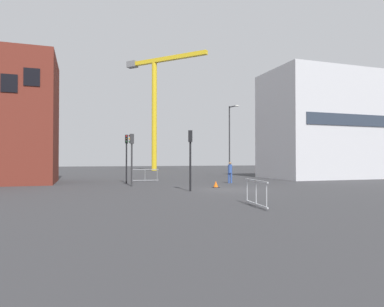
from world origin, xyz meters
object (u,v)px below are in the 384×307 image
object	(u,v)px
pedestrian_walking	(230,171)
streetlamp_tall	(230,136)
construction_crane	(156,95)
traffic_light_near	(126,151)
traffic_cone_striped	(216,184)
traffic_light_corner	(190,150)
traffic_light_verge	(132,151)

from	to	relation	value
pedestrian_walking	streetlamp_tall	bearing A→B (deg)	64.98
construction_crane	traffic_light_near	xyz separation A→B (m)	(-8.97, -30.37, -10.63)
streetlamp_tall	traffic_light_near	size ratio (longest dim) A/B	1.97
construction_crane	streetlamp_tall	world-z (taller)	construction_crane
streetlamp_tall	traffic_cone_striped	distance (m)	14.22
traffic_cone_striped	streetlamp_tall	bearing A→B (deg)	60.95
construction_crane	traffic_light_corner	distance (m)	40.44
construction_crane	traffic_cone_striped	bearing A→B (deg)	-95.77
traffic_light_verge	traffic_light_near	distance (m)	3.23
construction_crane	pedestrian_walking	distance (m)	35.06
traffic_light_verge	traffic_light_corner	world-z (taller)	traffic_light_verge
streetlamp_tall	traffic_light_near	xyz separation A→B (m)	(-11.88, -5.84, -1.83)
traffic_light_verge	traffic_light_near	bearing A→B (deg)	89.15
streetlamp_tall	traffic_light_verge	bearing A→B (deg)	-142.76
traffic_light_near	traffic_cone_striped	bearing A→B (deg)	-48.67
traffic_light_corner	traffic_cone_striped	bearing A→B (deg)	39.68
pedestrian_walking	traffic_cone_striped	bearing A→B (deg)	-127.33
construction_crane	traffic_light_verge	size ratio (longest dim) A/B	5.28
traffic_light_near	pedestrian_walking	bearing A→B (deg)	-17.09
construction_crane	traffic_light_verge	xyz separation A→B (m)	(-9.02, -33.60, -10.73)
traffic_light_near	streetlamp_tall	bearing A→B (deg)	26.17
traffic_light_verge	traffic_cone_striped	world-z (taller)	traffic_light_verge
construction_crane	streetlamp_tall	bearing A→B (deg)	-83.23
traffic_light_corner	pedestrian_walking	distance (m)	7.84
construction_crane	traffic_cone_striped	xyz separation A→B (m)	(-3.68, -36.39, -13.06)
construction_crane	traffic_light_corner	bearing A→B (deg)	-99.14
construction_crane	streetlamp_tall	xyz separation A→B (m)	(2.91, -24.53, -8.80)
traffic_cone_striped	construction_crane	bearing A→B (deg)	84.23
pedestrian_walking	traffic_light_corner	bearing A→B (deg)	-132.81
pedestrian_walking	construction_crane	bearing A→B (deg)	88.32
pedestrian_walking	traffic_light_verge	bearing A→B (deg)	-174.57
traffic_light_verge	pedestrian_walking	bearing A→B (deg)	5.43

